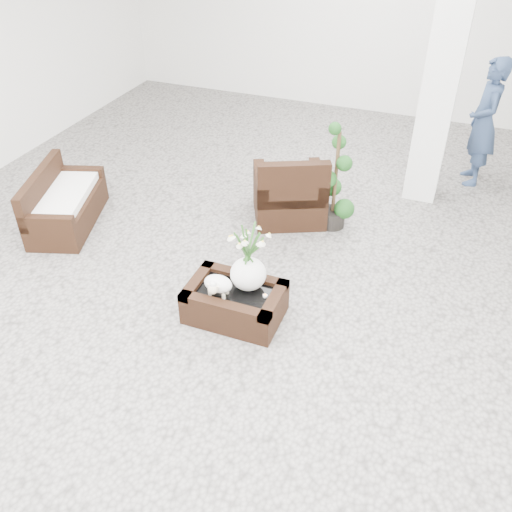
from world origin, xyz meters
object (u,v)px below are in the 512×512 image
(armchair, at_px, (290,184))
(loveseat, at_px, (65,199))
(topiary, at_px, (336,178))
(coffee_table, at_px, (235,303))

(armchair, bearing_deg, loveseat, -0.03)
(loveseat, relative_size, topiary, 0.99)
(coffee_table, bearing_deg, armchair, 93.08)
(coffee_table, xyz_separation_m, loveseat, (-2.53, 0.82, 0.18))
(loveseat, height_order, topiary, topiary)
(coffee_table, height_order, armchair, armchair)
(coffee_table, height_order, topiary, topiary)
(armchair, bearing_deg, topiary, 153.26)
(armchair, xyz_separation_m, loveseat, (-2.43, -1.13, -0.10))
(coffee_table, distance_m, armchair, 1.97)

